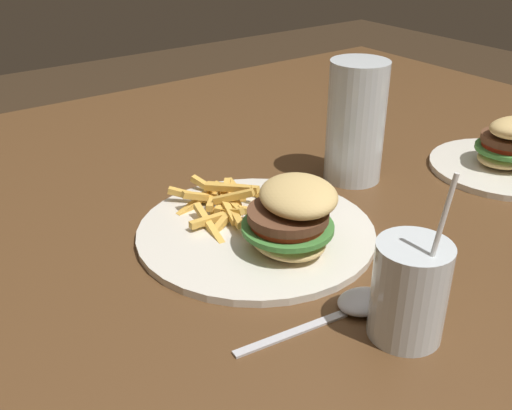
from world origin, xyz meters
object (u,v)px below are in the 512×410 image
juice_glass (409,293)px  spoon (358,304)px  beer_glass (356,125)px  meal_plate_near (269,224)px  meal_plate_far (508,154)px

juice_glass → spoon: juice_glass is taller
juice_glass → spoon: (-0.06, -0.01, -0.04)m
spoon → juice_glass: bearing=-72.5°
spoon → beer_glass: bearing=53.6°
meal_plate_near → beer_glass: 0.25m
meal_plate_near → juice_glass: size_ratio=1.69×
meal_plate_near → spoon: size_ratio=1.66×
juice_glass → spoon: 0.07m
meal_plate_near → spoon: bearing=-2.9°
meal_plate_near → juice_glass: (0.23, 0.00, 0.02)m
juice_glass → meal_plate_near: bearing=-179.4°
meal_plate_near → beer_glass: size_ratio=1.69×
meal_plate_far → meal_plate_near: bearing=-96.3°
meal_plate_near → juice_glass: juice_glass is taller
meal_plate_near → meal_plate_far: 0.45m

